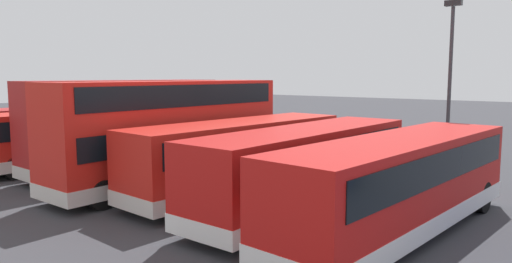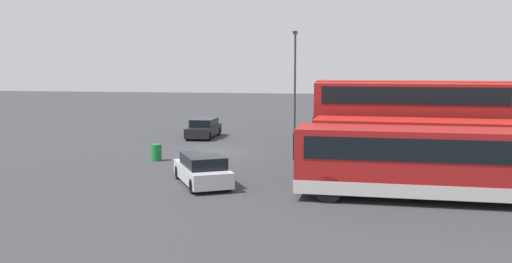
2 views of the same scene
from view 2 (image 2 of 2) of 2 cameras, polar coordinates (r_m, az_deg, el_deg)
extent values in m
plane|color=#38383D|center=(35.75, -3.83, -2.08)|extent=(140.00, 140.00, 0.00)
cube|color=#B71411|center=(45.13, 14.56, 1.69)|extent=(3.21, 11.27, 2.60)
cube|color=silver|center=(45.23, 14.52, 0.40)|extent=(3.26, 11.31, 0.55)
cube|color=black|center=(45.09, 14.58, 2.45)|extent=(3.23, 10.48, 0.90)
cube|color=black|center=(45.33, 7.48, 2.64)|extent=(2.25, 0.20, 1.10)
cylinder|color=black|center=(44.24, 9.13, 0.30)|extent=(0.37, 1.12, 1.10)
cylinder|color=black|center=(46.47, 9.35, 0.61)|extent=(0.37, 1.12, 1.10)
cylinder|color=black|center=(44.40, 19.92, -0.01)|extent=(0.37, 1.12, 1.10)
cylinder|color=black|center=(46.62, 19.62, 0.32)|extent=(0.37, 1.12, 1.10)
cube|color=#B71411|center=(41.57, 14.43, 1.27)|extent=(2.63, 10.62, 2.60)
cube|color=silver|center=(41.68, 14.39, -0.13)|extent=(2.67, 10.66, 0.55)
cube|color=black|center=(41.51, 14.46, 2.09)|extent=(2.68, 9.82, 0.90)
cube|color=black|center=(41.49, 7.09, 2.26)|extent=(2.25, 0.08, 1.10)
cylinder|color=black|center=(40.48, 8.98, -0.31)|extent=(0.31, 1.10, 1.10)
cylinder|color=black|center=(42.72, 9.07, 0.06)|extent=(0.31, 1.10, 1.10)
cylinder|color=black|center=(41.03, 19.93, -0.54)|extent=(0.31, 1.10, 1.10)
cylinder|color=black|center=(43.24, 19.45, -0.16)|extent=(0.31, 1.10, 1.10)
cube|color=red|center=(38.08, 14.13, 0.78)|extent=(3.14, 10.49, 2.60)
cube|color=silver|center=(38.20, 14.09, -0.75)|extent=(3.18, 10.53, 0.55)
cube|color=black|center=(38.02, 14.16, 1.68)|extent=(3.15, 9.69, 0.90)
cube|color=black|center=(38.30, 6.34, 1.88)|extent=(2.25, 0.19, 1.10)
cylinder|color=black|center=(37.23, 8.28, -0.92)|extent=(0.36, 1.12, 1.10)
cylinder|color=black|center=(39.45, 8.57, -0.49)|extent=(0.36, 1.12, 1.10)
cylinder|color=black|center=(37.34, 19.91, -1.24)|extent=(0.36, 1.12, 1.10)
cylinder|color=black|center=(39.56, 19.55, -0.79)|extent=(0.36, 1.12, 1.10)
cube|color=red|center=(34.69, 15.55, 1.48)|extent=(2.61, 11.35, 4.20)
cube|color=silver|center=(34.90, 15.46, -1.50)|extent=(2.65, 11.39, 0.55)
cube|color=black|center=(34.71, 15.54, 1.16)|extent=(2.66, 10.55, 0.90)
cube|color=black|center=(34.59, 15.63, 3.96)|extent=(2.66, 10.55, 0.90)
cube|color=black|center=(34.66, 6.12, 1.36)|extent=(2.25, 0.07, 1.10)
cylinder|color=black|center=(33.67, 8.37, -1.75)|extent=(0.31, 1.10, 1.10)
cylinder|color=black|center=(35.90, 8.50, -1.22)|extent=(0.31, 1.10, 1.10)
cylinder|color=black|center=(34.46, 22.70, -2.02)|extent=(0.31, 1.10, 1.10)
cylinder|color=black|center=(36.64, 21.96, -1.48)|extent=(0.31, 1.10, 1.10)
cube|color=#A51919|center=(30.79, 15.37, 0.83)|extent=(2.78, 10.06, 4.20)
cube|color=silver|center=(31.03, 15.26, -2.52)|extent=(2.82, 10.10, 0.55)
cube|color=black|center=(30.81, 15.36, 0.46)|extent=(2.82, 9.26, 0.90)
cube|color=black|center=(30.67, 15.46, 3.62)|extent=(2.82, 9.26, 0.90)
cube|color=black|center=(30.87, 6.00, 0.69)|extent=(2.25, 0.11, 1.10)
cylinder|color=black|center=(29.89, 8.48, -2.85)|extent=(0.32, 1.11, 1.10)
cylinder|color=black|center=(32.11, 8.69, -2.18)|extent=(0.32, 1.11, 1.10)
cylinder|color=black|center=(30.41, 22.19, -3.12)|extent=(0.32, 1.11, 1.10)
cylinder|color=black|center=(32.59, 21.46, -2.45)|extent=(0.32, 1.11, 1.10)
cube|color=red|center=(27.56, 16.88, -1.58)|extent=(3.06, 10.61, 2.60)
cube|color=silver|center=(27.72, 16.80, -3.68)|extent=(3.11, 10.65, 0.55)
cube|color=black|center=(27.48, 16.92, -0.34)|extent=(3.08, 9.81, 0.90)
cube|color=black|center=(27.61, 5.93, -0.05)|extent=(2.25, 0.17, 1.10)
cylinder|color=black|center=(26.63, 8.65, -4.05)|extent=(0.35, 1.11, 1.10)
cylinder|color=black|center=(28.84, 8.99, -3.21)|extent=(0.35, 1.11, 1.10)
cylinder|color=black|center=(29.36, 24.18, -3.56)|extent=(0.35, 1.11, 1.10)
cube|color=#A51919|center=(23.95, 18.12, -2.87)|extent=(2.83, 11.63, 2.60)
cube|color=silver|center=(24.14, 18.03, -5.27)|extent=(2.87, 11.67, 0.55)
cube|color=black|center=(23.86, 18.18, -1.45)|extent=(2.87, 10.83, 0.90)
cube|color=black|center=(23.88, 4.19, -1.11)|extent=(2.25, 0.12, 1.10)
cylinder|color=black|center=(22.95, 7.35, -5.80)|extent=(0.33, 1.11, 1.10)
cylinder|color=black|center=(25.14, 7.73, -4.68)|extent=(0.33, 1.11, 1.10)
cube|color=navy|center=(52.25, 13.95, 2.56)|extent=(3.78, 5.95, 2.80)
cube|color=black|center=(53.07, 9.95, 2.40)|extent=(2.91, 2.55, 2.20)
cylinder|color=black|center=(52.07, 9.62, 1.21)|extent=(0.52, 1.04, 1.00)
cylinder|color=black|center=(54.24, 10.23, 1.43)|extent=(0.52, 1.04, 1.00)
cylinder|color=black|center=(50.96, 15.61, 0.93)|extent=(0.52, 1.04, 1.00)
cylinder|color=black|center=(53.18, 15.98, 1.16)|extent=(0.52, 1.04, 1.00)
cube|color=black|center=(42.66, -5.32, 0.08)|extent=(4.47, 1.89, 0.70)
cube|color=black|center=(42.78, -5.27, 0.95)|extent=(2.69, 1.69, 0.55)
cylinder|color=black|center=(40.94, -4.79, -0.49)|extent=(0.64, 0.23, 0.64)
cylinder|color=black|center=(41.34, -6.95, -0.45)|extent=(0.64, 0.23, 0.64)
cylinder|color=black|center=(44.06, -3.79, 0.04)|extent=(0.64, 0.23, 0.64)
cylinder|color=black|center=(44.44, -5.81, 0.08)|extent=(0.64, 0.23, 0.64)
cube|color=silver|center=(26.23, -5.46, -4.21)|extent=(4.79, 3.74, 0.70)
cube|color=black|center=(25.93, -5.37, -2.94)|extent=(3.14, 2.74, 0.55)
cylinder|color=black|center=(27.68, -7.86, -4.10)|extent=(0.67, 0.50, 0.64)
cylinder|color=black|center=(28.02, -4.64, -3.92)|extent=(0.67, 0.50, 0.64)
cylinder|color=black|center=(24.54, -6.39, -5.50)|extent=(0.67, 0.50, 0.64)
cylinder|color=black|center=(24.92, -2.78, -5.27)|extent=(0.67, 0.50, 0.64)
cylinder|color=#38383D|center=(43.94, 3.95, 4.68)|extent=(0.16, 0.16, 7.76)
cube|color=#262628|center=(43.97, 3.99, 9.93)|extent=(0.70, 0.30, 0.24)
cylinder|color=#197F33|center=(32.97, -10.03, -2.10)|extent=(0.60, 0.60, 0.95)
camera|label=1|loc=(53.05, 29.10, 5.20)|focal=33.49mm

